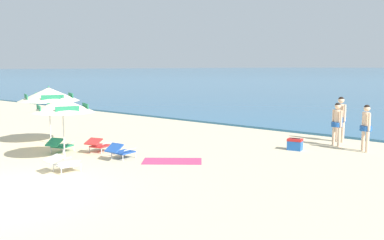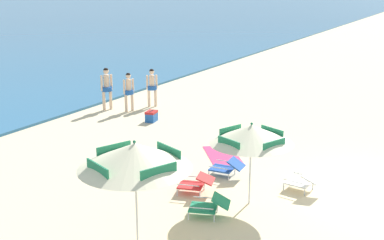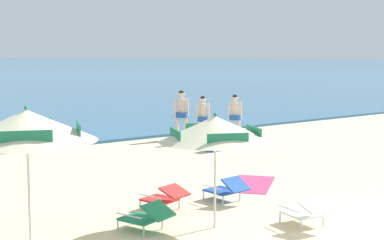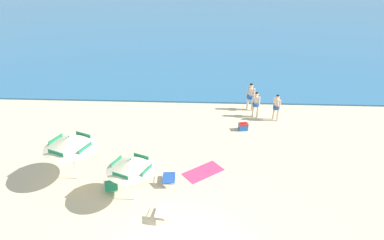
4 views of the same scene
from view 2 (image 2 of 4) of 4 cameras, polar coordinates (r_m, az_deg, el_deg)
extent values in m
cylinder|color=silver|center=(11.41, 6.84, -5.25)|extent=(0.04, 0.04, 1.93)
cone|color=beige|center=(11.16, 6.96, -1.65)|extent=(2.13, 2.14, 0.46)
cube|color=#1E724C|center=(11.67, 4.51, -1.32)|extent=(0.64, 0.29, 0.24)
cube|color=#1E724C|center=(10.73, 4.33, -2.85)|extent=(0.29, 0.64, 0.24)
cube|color=#1E724C|center=(10.74, 9.59, -3.00)|extent=(0.64, 0.29, 0.24)
cube|color=#1E724C|center=(11.68, 9.34, -1.47)|extent=(0.29, 0.64, 0.24)
sphere|color=#1E724C|center=(11.09, 7.00, -0.43)|extent=(0.06, 0.06, 0.06)
cylinder|color=silver|center=(9.65, -6.56, -8.68)|extent=(0.04, 0.04, 2.11)
cone|color=beige|center=(9.35, -6.71, -4.17)|extent=(3.07, 3.07, 0.50)
cube|color=#1E724C|center=(10.03, -9.11, -3.54)|extent=(0.73, 0.33, 0.27)
cube|color=#1E724C|center=(9.02, -10.99, -5.86)|extent=(0.33, 0.73, 0.27)
cube|color=#1E724C|center=(8.76, -3.90, -6.26)|extent=(0.73, 0.33, 0.27)
cube|color=#1E724C|center=(9.80, -2.74, -3.82)|extent=(0.33, 0.73, 0.27)
sphere|color=#1E724C|center=(9.26, -6.76, -2.55)|extent=(0.06, 0.06, 0.06)
cube|color=#1E4799|center=(13.25, 3.53, -5.70)|extent=(0.56, 0.64, 0.04)
cube|color=#1E4799|center=(13.04, 5.21, -5.13)|extent=(0.52, 0.42, 0.24)
cylinder|color=silver|center=(13.17, 1.97, -6.32)|extent=(0.03, 0.03, 0.18)
cylinder|color=silver|center=(13.59, 2.77, -5.61)|extent=(0.03, 0.03, 0.18)
cylinder|color=silver|center=(12.98, 4.31, -6.69)|extent=(0.03, 0.03, 0.18)
cylinder|color=silver|center=(13.41, 5.04, -5.96)|extent=(0.03, 0.03, 0.18)
cylinder|color=silver|center=(12.96, 3.09, -5.62)|extent=(0.06, 0.54, 0.02)
cylinder|color=silver|center=(13.45, 3.97, -4.82)|extent=(0.06, 0.54, 0.02)
cube|color=#1E7F56|center=(11.03, 1.30, -10.23)|extent=(0.68, 0.73, 0.04)
cube|color=#1E7F56|center=(10.89, 3.42, -9.41)|extent=(0.59, 0.52, 0.23)
cylinder|color=silver|center=(10.91, -0.42, -11.18)|extent=(0.03, 0.03, 0.18)
cylinder|color=silver|center=(11.34, 0.06, -10.09)|extent=(0.03, 0.03, 0.18)
cylinder|color=silver|center=(10.83, 2.61, -11.42)|extent=(0.03, 0.03, 0.18)
cylinder|color=silver|center=(11.26, 2.96, -10.30)|extent=(0.03, 0.03, 0.18)
cylinder|color=silver|center=(10.73, 1.06, -10.29)|extent=(0.19, 0.52, 0.02)
cylinder|color=silver|center=(11.23, 1.54, -9.06)|extent=(0.19, 0.52, 0.02)
cube|color=red|center=(12.17, -0.13, -7.65)|extent=(0.66, 0.72, 0.04)
cube|color=red|center=(12.01, 1.62, -6.86)|extent=(0.59, 0.52, 0.18)
cylinder|color=silver|center=(12.06, -1.74, -8.46)|extent=(0.03, 0.03, 0.18)
cylinder|color=silver|center=(12.50, -1.16, -7.56)|extent=(0.03, 0.03, 0.18)
cylinder|color=silver|center=(11.94, 0.94, -8.71)|extent=(0.03, 0.03, 0.18)
cylinder|color=silver|center=(12.38, 1.43, -7.80)|extent=(0.03, 0.03, 0.18)
cylinder|color=silver|center=(11.87, -0.45, -7.64)|extent=(0.17, 0.53, 0.02)
cylinder|color=silver|center=(12.38, 0.17, -6.64)|extent=(0.17, 0.53, 0.02)
cube|color=white|center=(12.62, 12.35, -7.16)|extent=(0.60, 0.67, 0.04)
cube|color=white|center=(12.41, 13.93, -6.57)|extent=(0.55, 0.48, 0.16)
cylinder|color=silver|center=(12.56, 10.66, -7.71)|extent=(0.03, 0.03, 0.18)
cylinder|color=silver|center=(12.97, 11.64, -7.00)|extent=(0.03, 0.03, 0.18)
cylinder|color=silver|center=(12.35, 13.05, -8.28)|extent=(0.03, 0.03, 0.18)
cylinder|color=silver|center=(12.77, 13.96, -7.53)|extent=(0.03, 0.03, 0.18)
cylinder|color=silver|center=(12.34, 11.83, -7.07)|extent=(0.10, 0.54, 0.02)
cylinder|color=silver|center=(12.81, 12.92, -6.26)|extent=(0.10, 0.54, 0.02)
cylinder|color=beige|center=(20.28, -10.27, 2.31)|extent=(0.12, 0.12, 0.85)
cylinder|color=beige|center=(20.40, -9.50, 2.43)|extent=(0.12, 0.12, 0.85)
cylinder|color=#1E51A3|center=(20.24, -9.94, 3.60)|extent=(0.43, 0.43, 0.18)
cylinder|color=beige|center=(20.19, -9.98, 4.38)|extent=(0.23, 0.23, 0.60)
cylinder|color=beige|center=(20.10, -10.53, 4.26)|extent=(0.09, 0.09, 0.64)
cylinder|color=beige|center=(20.28, -9.43, 4.41)|extent=(0.09, 0.09, 0.64)
sphere|color=beige|center=(20.10, -10.04, 5.65)|extent=(0.23, 0.23, 0.23)
sphere|color=black|center=(20.10, -10.04, 5.73)|extent=(0.21, 0.21, 0.21)
cylinder|color=beige|center=(20.67, -4.29, 2.68)|extent=(0.12, 0.12, 0.79)
cylinder|color=beige|center=(20.61, -5.06, 2.63)|extent=(0.12, 0.12, 0.79)
cylinder|color=#1E51A3|center=(20.55, -4.70, 3.78)|extent=(0.39, 0.39, 0.16)
cylinder|color=beige|center=(20.50, -4.72, 4.49)|extent=(0.22, 0.22, 0.56)
cylinder|color=beige|center=(20.54, -4.17, 4.48)|extent=(0.09, 0.09, 0.59)
cylinder|color=beige|center=(20.47, -5.26, 4.42)|extent=(0.09, 0.09, 0.59)
sphere|color=beige|center=(20.42, -4.74, 5.65)|extent=(0.21, 0.21, 0.21)
sphere|color=black|center=(20.42, -4.74, 5.72)|extent=(0.20, 0.20, 0.20)
cylinder|color=beige|center=(20.01, -7.01, 2.16)|extent=(0.11, 0.11, 0.78)
cylinder|color=beige|center=(19.89, -7.72, 2.06)|extent=(0.11, 0.11, 0.78)
cylinder|color=#1E51A3|center=(19.86, -7.41, 3.26)|extent=(0.39, 0.39, 0.16)
cylinder|color=beige|center=(19.81, -7.43, 3.98)|extent=(0.21, 0.21, 0.55)
cylinder|color=beige|center=(19.90, -6.93, 4.00)|extent=(0.08, 0.08, 0.58)
cylinder|color=beige|center=(19.73, -7.94, 3.86)|extent=(0.08, 0.08, 0.58)
sphere|color=beige|center=(19.73, -7.47, 5.15)|extent=(0.21, 0.21, 0.21)
sphere|color=black|center=(19.73, -7.48, 5.23)|extent=(0.19, 0.19, 0.19)
cube|color=#1E56A8|center=(18.43, -4.76, 0.32)|extent=(0.53, 0.42, 0.32)
cube|color=red|center=(18.38, -4.77, 0.92)|extent=(0.55, 0.44, 0.08)
cylinder|color=black|center=(18.37, -4.78, 1.09)|extent=(0.33, 0.09, 0.02)
cube|color=#DB3866|center=(14.82, 3.60, -4.13)|extent=(1.97, 1.82, 0.01)
camera|label=1|loc=(21.31, 37.71, 6.71)|focal=38.50mm
camera|label=3|loc=(5.57, 62.45, -15.12)|focal=51.51mm
camera|label=4|loc=(14.81, 60.63, 24.26)|focal=31.47mm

